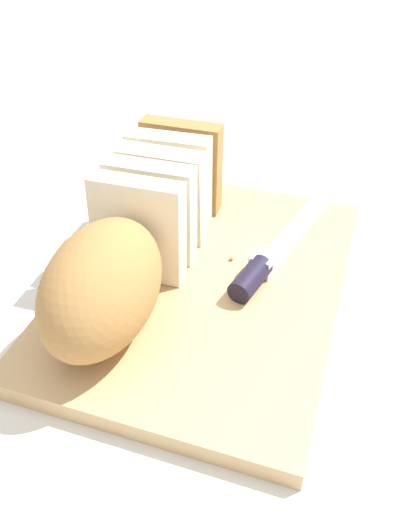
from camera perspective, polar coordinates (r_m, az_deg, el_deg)
The scene contains 6 objects.
ground_plane at distance 0.59m, azimuth -0.00°, elevation -3.79°, with size 3.00×3.00×0.00m, color silver.
cutting_board at distance 0.59m, azimuth -0.00°, elevation -3.06°, with size 0.38×0.28×0.02m, color tan.
bread_loaf at distance 0.55m, azimuth -7.56°, elevation 1.54°, with size 0.32×0.11×0.11m.
bread_knife at distance 0.59m, azimuth 6.18°, elevation -0.68°, with size 0.24×0.08×0.02m.
crumb_near_knife at distance 0.60m, azimuth 2.74°, elevation -0.27°, with size 0.00×0.00×0.00m, color tan.
crumb_near_loaf at distance 0.60m, azimuth -6.64°, elevation -0.71°, with size 0.00×0.00×0.00m, color tan.
Camera 1 is at (-0.42, -0.13, 0.40)m, focal length 38.76 mm.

